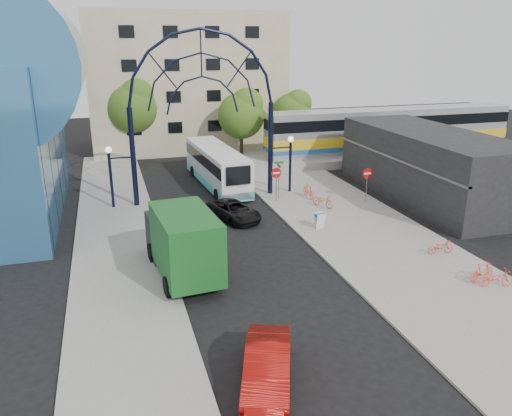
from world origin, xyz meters
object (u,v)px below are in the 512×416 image
object	(u,v)px
tree_north_a	(243,113)
bike_near_b	(308,190)
tree_north_b	(133,105)
stop_sign	(276,176)
black_suv	(234,211)
bike_near_a	(323,200)
train_car	(390,130)
sandwich_board	(320,219)
do_not_enter_sign	(367,177)
bike_far_a	(440,247)
bike_far_c	(496,278)
red_sedan	(267,367)
city_bus	(217,166)
gateway_arch	(202,82)
green_truck	(182,241)
street_name_sign	(279,172)
bike_far_b	(482,271)
tree_north_c	(293,111)

from	to	relation	value
tree_north_a	bike_near_b	distance (m)	14.40
tree_north_b	stop_sign	bearing A→B (deg)	-64.17
tree_north_b	black_suv	world-z (taller)	tree_north_b
tree_north_a	bike_near_a	bearing A→B (deg)	-85.11
train_car	tree_north_a	distance (m)	14.52
sandwich_board	bike_near_b	xyz separation A→B (m)	(1.78, 6.15, -0.09)
do_not_enter_sign	bike_far_a	bearing A→B (deg)	-93.97
black_suv	bike_far_c	bearing A→B (deg)	-73.36
do_not_enter_sign	black_suv	distance (m)	10.17
sandwich_board	train_car	distance (m)	21.65
train_car	red_sedan	distance (m)	36.67
city_bus	gateway_arch	bearing A→B (deg)	-117.76
city_bus	green_truck	xyz separation A→B (m)	(-5.20, -15.42, 0.17)
gateway_arch	stop_sign	xyz separation A→B (m)	(4.80, -2.00, -6.56)
city_bus	train_car	bearing A→B (deg)	9.45
red_sedan	do_not_enter_sign	bearing A→B (deg)	73.11
street_name_sign	bike_far_b	distance (m)	16.37
gateway_arch	bike_far_c	world-z (taller)	gateway_arch
tree_north_b	black_suv	size ratio (longest dim) A/B	1.81
gateway_arch	city_bus	xyz separation A→B (m)	(1.68, 3.75, -6.96)
bike_near_b	bike_far_b	xyz separation A→B (m)	(2.87, -15.03, -0.06)
city_bus	bike_far_b	world-z (taller)	city_bus
city_bus	street_name_sign	bearing A→B (deg)	-59.31
gateway_arch	tree_north_a	bearing A→B (deg)	62.83
train_car	bike_far_c	xyz separation A→B (m)	(-9.52, -25.62, -2.34)
train_car	sandwich_board	bearing A→B (deg)	-131.95
do_not_enter_sign	train_car	size ratio (longest dim) A/B	0.10
tree_north_a	train_car	bearing A→B (deg)	-15.80
tree_north_a	bike_near_a	size ratio (longest dim) A/B	3.77
green_truck	bike_far_c	world-z (taller)	green_truck
bike_near_a	bike_far_c	distance (m)	13.70
city_bus	bike_near_a	world-z (taller)	city_bus
sandwich_board	bike_near_a	distance (m)	4.24
tree_north_a	sandwich_board	bearing A→B (deg)	-91.50
city_bus	black_suv	size ratio (longest dim) A/B	2.54
red_sedan	black_suv	bearing A→B (deg)	100.01
stop_sign	green_truck	size ratio (longest dim) A/B	0.35
stop_sign	tree_north_b	size ratio (longest dim) A/B	0.31
gateway_arch	red_sedan	world-z (taller)	gateway_arch
street_name_sign	bike_far_a	bearing A→B (deg)	-67.12
bike_far_c	stop_sign	bearing A→B (deg)	33.33
gateway_arch	sandwich_board	world-z (taller)	gateway_arch
do_not_enter_sign	city_bus	bearing A→B (deg)	140.22
bike_near_a	black_suv	bearing A→B (deg)	158.49
stop_sign	train_car	world-z (taller)	train_car
tree_north_c	bike_far_c	size ratio (longest dim) A/B	3.85
bike_far_a	do_not_enter_sign	bearing A→B (deg)	-1.59
do_not_enter_sign	red_sedan	size ratio (longest dim) A/B	0.56
bike_far_c	tree_north_c	bearing A→B (deg)	10.37
green_truck	tree_north_c	bearing A→B (deg)	53.95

